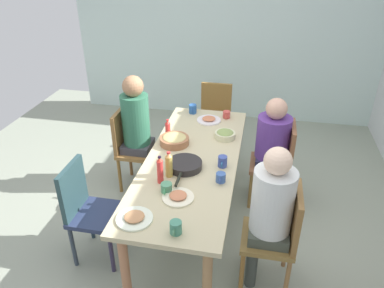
{
  "coord_description": "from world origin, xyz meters",
  "views": [
    {
      "loc": [
        2.73,
        0.55,
        2.47
      ],
      "look_at": [
        0.0,
        0.0,
        0.9
      ],
      "focal_mm": 34.56,
      "sensor_mm": 36.0,
      "label": 1
    }
  ],
  "objects_px": {
    "dining_table": "(192,167)",
    "plate_2": "(209,120)",
    "person_1": "(272,142)",
    "cup_3": "(222,162)",
    "cup_1": "(176,228)",
    "chair_4": "(131,145)",
    "serving_pan": "(185,165)",
    "chair_0": "(215,116)",
    "cup_2": "(221,178)",
    "person_2": "(270,207)",
    "plate_1": "(134,218)",
    "bowl_0": "(225,134)",
    "cup_0": "(166,188)",
    "person_4": "(137,124)",
    "chair_1": "(279,160)",
    "cup_4": "(193,109)",
    "bottle_0": "(160,170)",
    "chair_3": "(87,207)",
    "chair_2": "(279,233)",
    "plate_0": "(178,197)",
    "bowl_1": "(174,140)",
    "bottle_2": "(169,165)",
    "bottle_1": "(168,129)",
    "cup_5": "(227,115)"
  },
  "relations": [
    {
      "from": "bottle_2",
      "to": "bowl_1",
      "type": "bearing_deg",
      "value": -170.82
    },
    {
      "from": "chair_0",
      "to": "plate_2",
      "type": "distance_m",
      "value": 0.71
    },
    {
      "from": "dining_table",
      "to": "person_4",
      "type": "height_order",
      "value": "person_4"
    },
    {
      "from": "chair_4",
      "to": "serving_pan",
      "type": "height_order",
      "value": "chair_4"
    },
    {
      "from": "bowl_0",
      "to": "person_4",
      "type": "bearing_deg",
      "value": -95.65
    },
    {
      "from": "chair_0",
      "to": "cup_4",
      "type": "distance_m",
      "value": 0.6
    },
    {
      "from": "person_4",
      "to": "cup_4",
      "type": "xyz_separation_m",
      "value": [
        -0.42,
        0.51,
        0.03
      ]
    },
    {
      "from": "chair_2",
      "to": "bottle_1",
      "type": "distance_m",
      "value": 1.46
    },
    {
      "from": "cup_2",
      "to": "person_4",
      "type": "bearing_deg",
      "value": -130.26
    },
    {
      "from": "plate_0",
      "to": "cup_2",
      "type": "relative_size",
      "value": 2.11
    },
    {
      "from": "plate_2",
      "to": "cup_4",
      "type": "bearing_deg",
      "value": -127.82
    },
    {
      "from": "plate_0",
      "to": "bowl_0",
      "type": "relative_size",
      "value": 1.21
    },
    {
      "from": "chair_1",
      "to": "cup_4",
      "type": "bearing_deg",
      "value": -113.47
    },
    {
      "from": "dining_table",
      "to": "bottle_0",
      "type": "xyz_separation_m",
      "value": [
        0.4,
        -0.18,
        0.2
      ]
    },
    {
      "from": "chair_2",
      "to": "cup_1",
      "type": "relative_size",
      "value": 7.69
    },
    {
      "from": "bottle_0",
      "to": "dining_table",
      "type": "bearing_deg",
      "value": 156.23
    },
    {
      "from": "plate_0",
      "to": "cup_5",
      "type": "distance_m",
      "value": 1.49
    },
    {
      "from": "serving_pan",
      "to": "plate_1",
      "type": "bearing_deg",
      "value": -15.89
    },
    {
      "from": "bowl_0",
      "to": "cup_0",
      "type": "bearing_deg",
      "value": -19.46
    },
    {
      "from": "person_1",
      "to": "cup_3",
      "type": "height_order",
      "value": "person_1"
    },
    {
      "from": "person_1",
      "to": "plate_2",
      "type": "height_order",
      "value": "person_1"
    },
    {
      "from": "bottle_2",
      "to": "dining_table",
      "type": "bearing_deg",
      "value": 156.58
    },
    {
      "from": "bowl_1",
      "to": "bowl_0",
      "type": "bearing_deg",
      "value": 115.09
    },
    {
      "from": "chair_3",
      "to": "cup_1",
      "type": "distance_m",
      "value": 0.99
    },
    {
      "from": "chair_0",
      "to": "bowl_1",
      "type": "xyz_separation_m",
      "value": [
        1.22,
        -0.22,
        0.28
      ]
    },
    {
      "from": "cup_5",
      "to": "cup_1",
      "type": "bearing_deg",
      "value": -3.74
    },
    {
      "from": "chair_4",
      "to": "person_4",
      "type": "distance_m",
      "value": 0.27
    },
    {
      "from": "plate_1",
      "to": "bottle_1",
      "type": "xyz_separation_m",
      "value": [
        -1.24,
        -0.08,
        0.07
      ]
    },
    {
      "from": "dining_table",
      "to": "person_2",
      "type": "height_order",
      "value": "person_2"
    },
    {
      "from": "bowl_1",
      "to": "bottle_1",
      "type": "xyz_separation_m",
      "value": [
        -0.14,
        -0.1,
        0.04
      ]
    },
    {
      "from": "person_1",
      "to": "cup_2",
      "type": "relative_size",
      "value": 10.15
    },
    {
      "from": "chair_2",
      "to": "cup_2",
      "type": "relative_size",
      "value": 7.84
    },
    {
      "from": "chair_0",
      "to": "bowl_0",
      "type": "distance_m",
      "value": 1.07
    },
    {
      "from": "chair_1",
      "to": "person_2",
      "type": "height_order",
      "value": "person_2"
    },
    {
      "from": "chair_4",
      "to": "cup_0",
      "type": "height_order",
      "value": "chair_4"
    },
    {
      "from": "chair_0",
      "to": "plate_1",
      "type": "height_order",
      "value": "chair_0"
    },
    {
      "from": "person_2",
      "to": "cup_0",
      "type": "xyz_separation_m",
      "value": [
        -0.02,
        -0.79,
        0.05
      ]
    },
    {
      "from": "cup_1",
      "to": "person_1",
      "type": "bearing_deg",
      "value": 157.48
    },
    {
      "from": "plate_2",
      "to": "chair_0",
      "type": "bearing_deg",
      "value": -177.83
    },
    {
      "from": "chair_0",
      "to": "chair_2",
      "type": "xyz_separation_m",
      "value": [
        1.99,
        0.78,
        0.0
      ]
    },
    {
      "from": "dining_table",
      "to": "person_2",
      "type": "xyz_separation_m",
      "value": [
        0.54,
        0.69,
        0.07
      ]
    },
    {
      "from": "dining_table",
      "to": "plate_2",
      "type": "height_order",
      "value": "plate_2"
    },
    {
      "from": "serving_pan",
      "to": "person_1",
      "type": "bearing_deg",
      "value": 133.83
    },
    {
      "from": "chair_4",
      "to": "bowl_0",
      "type": "bearing_deg",
      "value": 84.84
    },
    {
      "from": "plate_2",
      "to": "person_2",
      "type": "bearing_deg",
      "value": 26.66
    },
    {
      "from": "plate_2",
      "to": "bottle_0",
      "type": "bearing_deg",
      "value": -9.56
    },
    {
      "from": "plate_2",
      "to": "cup_1",
      "type": "height_order",
      "value": "cup_1"
    },
    {
      "from": "chair_4",
      "to": "chair_3",
      "type": "bearing_deg",
      "value": 0.0
    },
    {
      "from": "chair_0",
      "to": "cup_2",
      "type": "distance_m",
      "value": 1.8
    },
    {
      "from": "person_4",
      "to": "bowl_0",
      "type": "height_order",
      "value": "person_4"
    }
  ]
}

